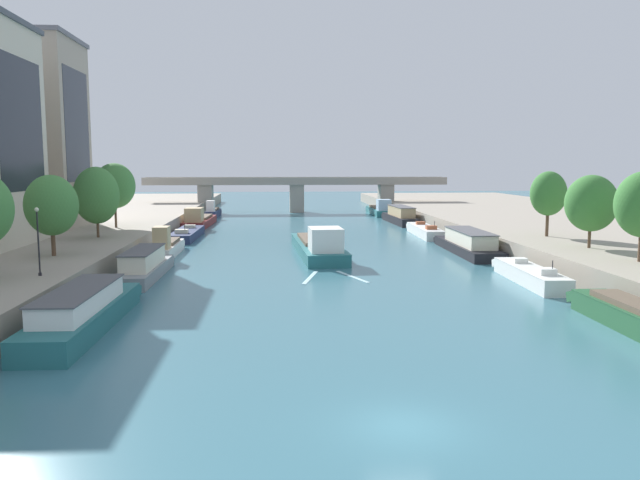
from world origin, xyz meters
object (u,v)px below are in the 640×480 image
at_px(moored_boat_left_lone, 84,311).
at_px(tree_left_third, 115,186).
at_px(moored_boat_right_second, 468,243).
at_px(moored_boat_right_midway, 529,274).
at_px(moored_boat_right_far, 380,210).
at_px(tree_right_second, 591,203).
at_px(lamppost_left_bank, 38,238).
at_px(moored_boat_left_downstream, 199,220).
at_px(tree_left_by_lamp, 51,205).
at_px(tree_right_third, 548,194).
at_px(moored_boat_left_far, 145,266).
at_px(bridge_far, 297,190).
at_px(moored_boat_right_upstream, 400,216).
at_px(moored_boat_right_end, 424,231).
at_px(moored_boat_left_second, 187,234).
at_px(moored_boat_left_end, 167,246).
at_px(barge_midriver, 319,246).
at_px(moored_boat_left_near, 213,212).
at_px(tree_left_past_mid, 96,195).

bearing_deg(moored_boat_left_lone, tree_left_third, 101.10).
relative_size(moored_boat_right_second, tree_left_third, 2.22).
xyz_separation_m(moored_boat_right_midway, moored_boat_right_far, (-0.38, 69.03, 0.27)).
distance_m(moored_boat_left_lone, tree_right_second, 42.66).
xyz_separation_m(moored_boat_right_midway, lamppost_left_bank, (-36.17, -6.08, 3.98)).
height_order(moored_boat_left_downstream, tree_left_by_lamp, tree_left_by_lamp).
bearing_deg(tree_right_third, moored_boat_left_far, -166.68).
xyz_separation_m(moored_boat_right_far, bridge_far, (-15.56, 7.83, 3.53)).
xyz_separation_m(moored_boat_right_upstream, bridge_far, (-15.91, 25.35, 3.27)).
height_order(moored_boat_left_far, moored_boat_right_end, moored_boat_left_far).
xyz_separation_m(moored_boat_right_midway, moored_boat_right_second, (0.28, 16.88, 0.40)).
distance_m(moored_boat_right_far, lamppost_left_bank, 83.29).
height_order(moored_boat_left_far, moored_boat_left_second, moored_boat_left_far).
distance_m(moored_boat_left_second, moored_boat_right_end, 31.54).
bearing_deg(moored_boat_right_end, moored_boat_left_lone, -124.30).
xyz_separation_m(moored_boat_left_far, lamppost_left_bank, (-4.70, -10.47, 3.59)).
relative_size(moored_boat_right_end, lamppost_left_bank, 3.15).
distance_m(moored_boat_left_second, moored_boat_left_downstream, 15.70).
bearing_deg(moored_boat_left_lone, moored_boat_left_downstream, 90.48).
xyz_separation_m(moored_boat_right_second, moored_boat_right_end, (-0.63, 16.85, -0.41)).
height_order(moored_boat_right_upstream, tree_left_third, tree_left_third).
bearing_deg(moored_boat_left_end, bridge_far, 75.13).
distance_m(moored_boat_left_end, tree_left_by_lamp, 16.43).
xyz_separation_m(moored_boat_left_far, bridge_far, (15.53, 72.48, 3.41)).
bearing_deg(tree_right_third, moored_boat_left_downstream, 138.41).
distance_m(barge_midriver, moored_boat_left_near, 51.59).
relative_size(tree_left_past_mid, tree_right_third, 1.07).
relative_size(moored_boat_right_midway, moored_boat_right_upstream, 0.78).
bearing_deg(tree_left_by_lamp, tree_right_third, 12.74).
bearing_deg(lamppost_left_bank, moored_boat_right_far, 64.52).
height_order(moored_boat_left_lone, moored_boat_right_second, moored_boat_right_second).
height_order(moored_boat_left_far, moored_boat_left_near, moored_boat_left_near).
distance_m(moored_boat_left_end, moored_boat_right_midway, 36.15).
bearing_deg(tree_left_by_lamp, moored_boat_right_upstream, 51.50).
bearing_deg(tree_left_by_lamp, moored_boat_left_downstream, 82.10).
xyz_separation_m(moored_boat_left_near, lamppost_left_bank, (-4.58, -71.70, 3.68)).
relative_size(moored_boat_right_midway, tree_left_third, 1.65).
xyz_separation_m(tree_left_past_mid, tree_right_third, (45.94, -2.53, 0.13)).
xyz_separation_m(moored_boat_left_downstream, bridge_far, (16.18, 28.09, 3.53)).
bearing_deg(moored_boat_left_near, moored_boat_right_midway, -64.29).
distance_m(moored_boat_right_far, tree_right_second, 65.08).
relative_size(moored_boat_left_second, lamppost_left_bank, 3.13).
relative_size(moored_boat_left_lone, moored_boat_left_end, 1.40).
bearing_deg(lamppost_left_bank, tree_right_second, 13.82).
bearing_deg(barge_midriver, moored_boat_right_end, 47.97).
relative_size(moored_boat_left_second, tree_right_second, 2.21).
bearing_deg(moored_boat_left_near, moored_boat_right_second, -56.81).
distance_m(barge_midriver, bridge_far, 60.49).
bearing_deg(moored_boat_left_lone, moored_boat_right_end, 55.70).
bearing_deg(moored_boat_right_upstream, tree_right_second, -81.08).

